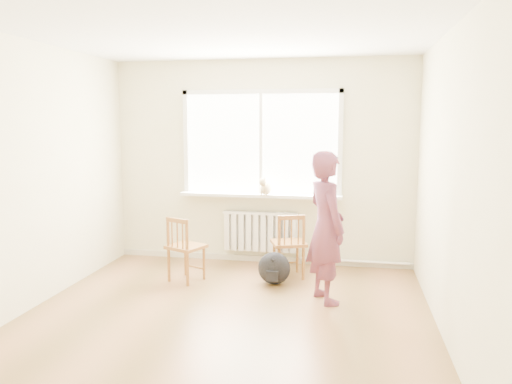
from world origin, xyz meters
The scene contains 13 objects.
floor centered at (0.00, 0.00, 0.00)m, with size 4.50×4.50×0.00m, color #9A673F.
ceiling centered at (0.00, 0.00, 2.70)m, with size 4.50×4.50×0.00m, color white.
back_wall centered at (0.00, 2.25, 1.35)m, with size 4.00×0.01×2.70m, color beige.
window centered at (0.00, 2.22, 1.66)m, with size 2.12×0.05×1.42m.
windowsill centered at (0.00, 2.14, 0.93)m, with size 2.15×0.22×0.04m, color white.
radiator centered at (0.00, 2.16, 0.44)m, with size 1.00×0.12×0.55m.
heating_pipe centered at (1.25, 2.19, 0.08)m, with size 0.04×0.04×1.40m, color silver.
baseboard centered at (0.00, 2.23, 0.04)m, with size 4.00×0.03×0.08m, color beige.
chair_left centered at (-0.75, 1.22, 0.40)m, with size 0.50×0.49×0.79m.
chair_right centered at (0.46, 1.60, 0.40)m, with size 0.50×0.49×0.80m.
person centered at (0.93, 0.89, 0.80)m, with size 0.58×0.38×1.60m, color #CE445A.
cat centered at (0.09, 2.06, 1.05)m, with size 0.21×0.36×0.25m.
backpack centered at (0.32, 1.33, 0.19)m, with size 0.38×0.29×0.38m, color black.
Camera 1 is at (1.16, -4.27, 1.89)m, focal length 35.00 mm.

